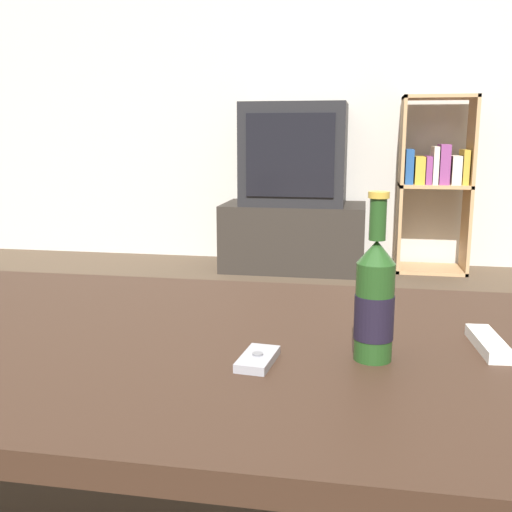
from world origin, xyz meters
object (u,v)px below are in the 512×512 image
Objects in this scene: tv_stand at (294,237)px; cell_phone at (258,359)px; beer_bottle at (375,301)px; bookshelf at (435,178)px; remote_control at (488,343)px; television at (295,154)px.

tv_stand is 2.84m from cell_phone.
beer_bottle reaches higher than tv_stand.
bookshelf is at bearing 84.70° from cell_phone.
bookshelf is 2.97m from cell_phone.
tv_stand is 5.80× the size of remote_control.
cell_phone is (0.27, -2.81, -0.23)m from television.
remote_control is at bearing 23.12° from beer_bottle.
tv_stand is at bearing 90.00° from television.
bookshelf is 2.89m from beer_bottle.
remote_control reaches higher than tv_stand.
bookshelf is 7.03× the size of remote_control.
remote_control is (0.64, -2.68, 0.28)m from tv_stand.
beer_bottle is 0.21m from cell_phone.
remote_control is at bearing -94.26° from bookshelf.
cell_phone is at bearing -164.28° from beer_bottle.
beer_bottle is (0.45, -2.77, 0.37)m from tv_stand.
beer_bottle is at bearing -80.79° from television.
cell_phone is 0.69× the size of remote_control.
bookshelf reaches higher than cell_phone.
television is 2.80m from beer_bottle.
television reaches higher than cell_phone.
bookshelf is (0.85, 0.10, 0.37)m from tv_stand.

